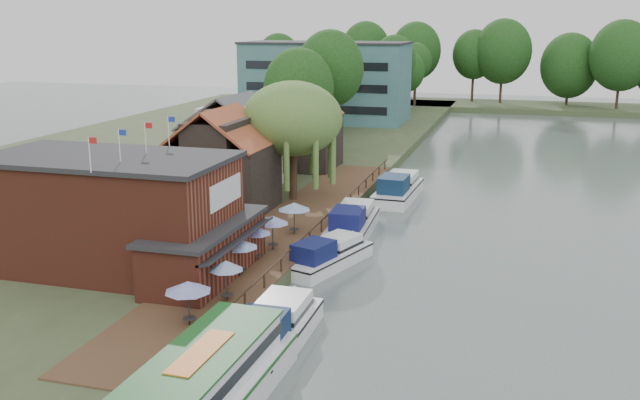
% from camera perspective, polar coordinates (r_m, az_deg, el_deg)
% --- Properties ---
extents(ground, '(260.00, 260.00, 0.00)m').
position_cam_1_polar(ground, '(42.95, 3.21, -8.20)').
color(ground, '#515E5A').
rests_on(ground, ground).
extents(land_bank, '(50.00, 140.00, 1.00)m').
position_cam_1_polar(land_bank, '(84.84, -11.28, 3.10)').
color(land_bank, '#384728').
rests_on(land_bank, ground).
extents(quay_deck, '(6.00, 50.00, 0.10)m').
position_cam_1_polar(quay_deck, '(53.78, -2.65, -2.37)').
color(quay_deck, '#47301E').
rests_on(quay_deck, land_bank).
extents(quay_rail, '(0.20, 49.00, 1.00)m').
position_cam_1_polar(quay_rail, '(53.33, 0.27, -1.99)').
color(quay_rail, black).
rests_on(quay_rail, land_bank).
extents(pub, '(20.00, 11.00, 7.30)m').
position_cam_1_polar(pub, '(45.64, -14.38, -1.12)').
color(pub, maroon).
rests_on(pub, land_bank).
extents(hotel_block, '(25.40, 12.40, 12.30)m').
position_cam_1_polar(hotel_block, '(113.41, 0.49, 9.47)').
color(hotel_block, '#38666B').
rests_on(hotel_block, land_bank).
extents(cottage_a, '(8.60, 7.60, 8.50)m').
position_cam_1_polar(cottage_a, '(58.93, -7.89, 3.18)').
color(cottage_a, black).
rests_on(cottage_a, land_bank).
extents(cottage_b, '(9.60, 8.60, 8.50)m').
position_cam_1_polar(cottage_b, '(69.14, -6.79, 4.82)').
color(cottage_b, beige).
rests_on(cottage_b, land_bank).
extents(cottage_c, '(7.60, 7.60, 8.50)m').
position_cam_1_polar(cottage_c, '(76.10, -1.34, 5.76)').
color(cottage_c, black).
rests_on(cottage_c, land_bank).
extents(willow, '(8.60, 8.60, 10.43)m').
position_cam_1_polar(willow, '(61.73, -2.19, 4.70)').
color(willow, '#476B2D').
rests_on(willow, land_bank).
extents(umbrella_0, '(2.42, 2.42, 2.38)m').
position_cam_1_polar(umbrella_0, '(37.39, -10.47, -8.12)').
color(umbrella_0, navy).
rests_on(umbrella_0, quay_deck).
extents(umbrella_1, '(1.95, 1.95, 2.38)m').
position_cam_1_polar(umbrella_1, '(40.13, -7.49, -6.43)').
color(umbrella_1, '#19468E').
rests_on(umbrella_1, quay_deck).
extents(umbrella_2, '(2.32, 2.32, 2.38)m').
position_cam_1_polar(umbrella_2, '(43.87, -6.47, -4.59)').
color(umbrella_2, '#1C489B').
rests_on(umbrella_2, quay_deck).
extents(umbrella_3, '(2.05, 2.05, 2.38)m').
position_cam_1_polar(umbrella_3, '(46.53, -5.16, -3.46)').
color(umbrella_3, '#1B2097').
rests_on(umbrella_3, quay_deck).
extents(umbrella_4, '(2.25, 2.25, 2.38)m').
position_cam_1_polar(umbrella_4, '(48.72, -3.80, -2.62)').
color(umbrella_4, navy).
rests_on(umbrella_4, quay_deck).
extents(umbrella_5, '(2.42, 2.42, 2.38)m').
position_cam_1_polar(umbrella_5, '(52.16, -2.07, -1.47)').
color(umbrella_5, '#19488D').
rests_on(umbrella_5, quay_deck).
extents(cruiser_0, '(3.41, 10.26, 2.49)m').
position_cam_1_polar(cruiser_0, '(36.94, -3.81, -9.94)').
color(cruiser_0, white).
rests_on(cruiser_0, ground).
extents(cruiser_1, '(5.64, 9.63, 2.19)m').
position_cam_1_polar(cruiser_1, '(48.51, 0.64, -4.14)').
color(cruiser_1, white).
rests_on(cruiser_1, ground).
extents(cruiser_2, '(3.93, 10.55, 2.53)m').
position_cam_1_polar(cruiser_2, '(55.85, 2.59, -1.51)').
color(cruiser_2, silver).
rests_on(cruiser_2, ground).
extents(cruiser_3, '(3.86, 10.90, 2.65)m').
position_cam_1_polar(cruiser_3, '(67.21, 6.28, 1.15)').
color(cruiser_3, white).
rests_on(cruiser_3, ground).
extents(tour_boat, '(4.39, 14.52, 3.15)m').
position_cam_1_polar(tour_boat, '(30.44, -10.05, -15.01)').
color(tour_boat, silver).
rests_on(tour_boat, ground).
extents(swan, '(0.44, 0.44, 0.44)m').
position_cam_1_polar(swan, '(33.66, -4.85, -14.44)').
color(swan, white).
rests_on(swan, ground).
extents(bank_tree_0, '(8.30, 8.30, 12.43)m').
position_cam_1_polar(bank_tree_0, '(84.58, -1.71, 7.94)').
color(bank_tree_0, '#143811').
rests_on(bank_tree_0, land_bank).
extents(bank_tree_1, '(8.41, 8.41, 14.40)m').
position_cam_1_polar(bank_tree_1, '(90.63, 0.81, 8.98)').
color(bank_tree_1, '#143811').
rests_on(bank_tree_1, land_bank).
extents(bank_tree_2, '(6.55, 6.55, 12.25)m').
position_cam_1_polar(bank_tree_2, '(101.07, 1.28, 8.89)').
color(bank_tree_2, '#143811').
rests_on(bank_tree_2, land_bank).
extents(bank_tree_3, '(6.99, 6.99, 13.26)m').
position_cam_1_polar(bank_tree_3, '(119.30, 5.94, 9.86)').
color(bank_tree_3, '#143811').
rests_on(bank_tree_3, land_bank).
extents(bank_tree_4, '(6.50, 6.50, 10.57)m').
position_cam_1_polar(bank_tree_4, '(128.35, 6.90, 9.53)').
color(bank_tree_4, '#143811').
rests_on(bank_tree_4, land_bank).
extents(bank_tree_5, '(6.06, 6.06, 11.59)m').
position_cam_1_polar(bank_tree_5, '(135.01, 7.64, 9.94)').
color(bank_tree_5, '#143811').
rests_on(bank_tree_5, land_bank).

